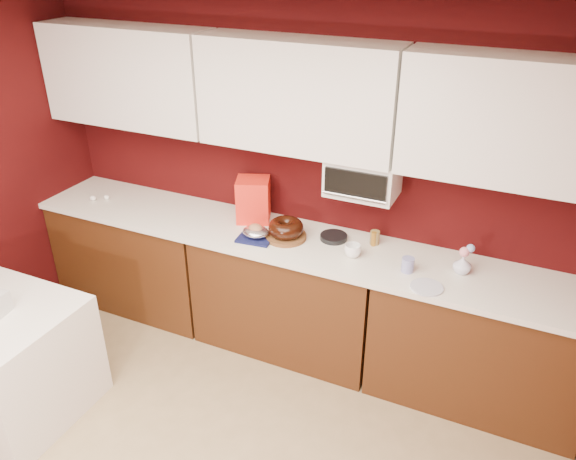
% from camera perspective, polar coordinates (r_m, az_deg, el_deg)
% --- Properties ---
extents(wall_back, '(4.00, 0.02, 2.50)m').
position_cam_1_polar(wall_back, '(3.97, 1.96, 5.57)').
color(wall_back, '#380707').
rests_on(wall_back, floor).
extents(base_cabinet_left, '(1.31, 0.58, 0.86)m').
position_cam_1_polar(base_cabinet_left, '(4.73, -14.77, -2.55)').
color(base_cabinet_left, '#46230E').
rests_on(base_cabinet_left, floor).
extents(base_cabinet_center, '(1.31, 0.58, 0.86)m').
position_cam_1_polar(base_cabinet_center, '(4.11, 0.08, -6.58)').
color(base_cabinet_center, '#46230E').
rests_on(base_cabinet_center, floor).
extents(base_cabinet_right, '(1.31, 0.58, 0.86)m').
position_cam_1_polar(base_cabinet_right, '(3.86, 18.73, -10.93)').
color(base_cabinet_right, '#46230E').
rests_on(base_cabinet_right, floor).
extents(countertop, '(4.00, 0.62, 0.04)m').
position_cam_1_polar(countertop, '(3.87, 0.08, -1.09)').
color(countertop, white).
rests_on(countertop, base_cabinet_center).
extents(upper_cabinet_left, '(1.31, 0.33, 0.70)m').
position_cam_1_polar(upper_cabinet_left, '(4.33, -15.88, 14.81)').
color(upper_cabinet_left, white).
rests_on(upper_cabinet_left, wall_back).
extents(upper_cabinet_center, '(1.31, 0.33, 0.70)m').
position_cam_1_polar(upper_cabinet_center, '(3.63, 1.07, 13.45)').
color(upper_cabinet_center, white).
rests_on(upper_cabinet_center, wall_back).
extents(upper_cabinet_right, '(1.31, 0.33, 0.70)m').
position_cam_1_polar(upper_cabinet_right, '(3.35, 22.79, 10.05)').
color(upper_cabinet_right, white).
rests_on(upper_cabinet_right, wall_back).
extents(toaster_oven, '(0.45, 0.30, 0.25)m').
position_cam_1_polar(toaster_oven, '(3.65, 7.64, 5.44)').
color(toaster_oven, white).
rests_on(toaster_oven, upper_cabinet_center).
extents(toaster_oven_door, '(0.40, 0.02, 0.18)m').
position_cam_1_polar(toaster_oven_door, '(3.51, 6.83, 4.54)').
color(toaster_oven_door, black).
rests_on(toaster_oven_door, toaster_oven).
extents(toaster_oven_handle, '(0.42, 0.02, 0.02)m').
position_cam_1_polar(toaster_oven_handle, '(3.53, 6.69, 3.34)').
color(toaster_oven_handle, silver).
rests_on(toaster_oven_handle, toaster_oven).
extents(dining_table, '(1.00, 0.80, 0.75)m').
position_cam_1_polar(dining_table, '(4.07, -27.23, -11.56)').
color(dining_table, silver).
rests_on(dining_table, floor).
extents(cake_base, '(0.31, 0.31, 0.03)m').
position_cam_1_polar(cake_base, '(3.86, -0.21, -0.66)').
color(cake_base, brown).
rests_on(cake_base, countertop).
extents(bundt_cake, '(0.31, 0.31, 0.10)m').
position_cam_1_polar(bundt_cake, '(3.82, -0.21, 0.22)').
color(bundt_cake, black).
rests_on(bundt_cake, cake_base).
extents(navy_towel, '(0.26, 0.22, 0.02)m').
position_cam_1_polar(navy_towel, '(3.86, -3.28, -0.78)').
color(navy_towel, '#111643').
rests_on(navy_towel, countertop).
extents(foil_ham_nest, '(0.19, 0.16, 0.07)m').
position_cam_1_polar(foil_ham_nest, '(3.83, -3.30, -0.18)').
color(foil_ham_nest, white).
rests_on(foil_ham_nest, navy_towel).
extents(roasted_ham, '(0.11, 0.09, 0.06)m').
position_cam_1_polar(roasted_ham, '(3.82, -3.31, 0.15)').
color(roasted_ham, '#AD724F').
rests_on(roasted_ham, foil_ham_nest).
extents(pandoro_box, '(0.29, 0.28, 0.32)m').
position_cam_1_polar(pandoro_box, '(4.05, -3.55, 3.09)').
color(pandoro_box, red).
rests_on(pandoro_box, countertop).
extents(dark_pan, '(0.22, 0.22, 0.03)m').
position_cam_1_polar(dark_pan, '(3.85, 4.66, -0.72)').
color(dark_pan, black).
rests_on(dark_pan, countertop).
extents(coffee_mug, '(0.11, 0.11, 0.10)m').
position_cam_1_polar(coffee_mug, '(3.64, 6.60, -1.98)').
color(coffee_mug, white).
rests_on(coffee_mug, countertop).
extents(blue_jar, '(0.10, 0.10, 0.09)m').
position_cam_1_polar(blue_jar, '(3.55, 12.07, -3.48)').
color(blue_jar, navy).
rests_on(blue_jar, countertop).
extents(flower_vase, '(0.09, 0.09, 0.13)m').
position_cam_1_polar(flower_vase, '(3.61, 17.31, -3.26)').
color(flower_vase, silver).
rests_on(flower_vase, countertop).
extents(flower_pink, '(0.06, 0.06, 0.06)m').
position_cam_1_polar(flower_pink, '(3.57, 17.49, -2.14)').
color(flower_pink, pink).
rests_on(flower_pink, flower_vase).
extents(flower_blue, '(0.05, 0.05, 0.05)m').
position_cam_1_polar(flower_blue, '(3.57, 18.06, -1.78)').
color(flower_blue, '#8A9FDC').
rests_on(flower_blue, flower_vase).
extents(china_plate, '(0.24, 0.24, 0.01)m').
position_cam_1_polar(china_plate, '(3.43, 13.91, -5.67)').
color(china_plate, silver).
rests_on(china_plate, countertop).
extents(amber_bottle, '(0.04, 0.04, 0.10)m').
position_cam_1_polar(amber_bottle, '(3.79, 8.70, -0.90)').
color(amber_bottle, '#93601A').
rests_on(amber_bottle, countertop).
extents(paper_cup, '(0.07, 0.07, 0.10)m').
position_cam_1_polar(paper_cup, '(3.81, 8.81, -0.77)').
color(paper_cup, olive).
rests_on(paper_cup, countertop).
extents(egg_left, '(0.07, 0.06, 0.04)m').
position_cam_1_polar(egg_left, '(4.66, -19.21, 3.07)').
color(egg_left, white).
rests_on(egg_left, countertop).
extents(egg_right, '(0.06, 0.05, 0.04)m').
position_cam_1_polar(egg_right, '(4.65, -17.96, 3.19)').
color(egg_right, white).
rests_on(egg_right, countertop).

